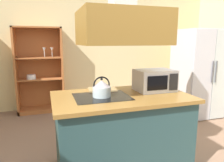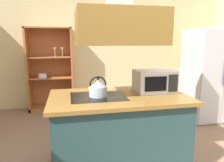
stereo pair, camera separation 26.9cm
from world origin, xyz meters
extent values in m
cube|color=beige|center=(0.00, 3.00, 1.35)|extent=(6.00, 0.12, 2.70)
cube|color=#274648|center=(-0.25, 0.27, 0.43)|extent=(1.46, 0.82, 0.86)
cube|color=olive|center=(-0.25, 0.27, 0.88)|extent=(1.54, 0.90, 0.04)
cube|color=black|center=(-0.48, 0.27, 0.90)|extent=(0.60, 0.48, 0.00)
cube|color=olive|center=(-0.25, 0.27, 1.64)|extent=(0.90, 0.70, 0.36)
cube|color=#BCB9BB|center=(1.90, 1.57, 0.86)|extent=(0.90, 0.72, 1.73)
cube|color=#B5B6C0|center=(1.68, 1.19, 0.86)|extent=(0.44, 0.03, 1.69)
cylinder|color=#4C4C51|center=(1.86, 1.16, 0.95)|extent=(0.02, 0.02, 0.40)
cube|color=#AB6030|center=(-1.63, 2.74, 0.89)|extent=(0.04, 0.40, 1.79)
cube|color=#AB6030|center=(-0.71, 2.74, 0.89)|extent=(0.04, 0.40, 1.79)
cube|color=#AB6030|center=(-1.17, 2.74, 1.77)|extent=(0.96, 0.40, 0.03)
cube|color=#AB6030|center=(-1.17, 2.74, 0.04)|extent=(0.96, 0.40, 0.08)
cube|color=#AB6030|center=(-1.17, 2.93, 0.89)|extent=(0.96, 0.02, 1.79)
cube|color=#AB6030|center=(-1.17, 2.74, 0.72)|extent=(0.88, 0.36, 0.02)
cube|color=#AB6030|center=(-1.17, 2.74, 1.16)|extent=(0.88, 0.36, 0.02)
cylinder|color=white|center=(-1.34, 2.69, 0.75)|extent=(0.18, 0.18, 0.05)
cylinder|color=white|center=(-1.34, 2.69, 0.80)|extent=(0.17, 0.17, 0.05)
cylinder|color=silver|center=(-1.05, 2.70, 1.23)|extent=(0.01, 0.01, 0.12)
cone|color=silver|center=(-1.05, 2.70, 1.33)|extent=(0.07, 0.07, 0.08)
cylinder|color=silver|center=(-0.90, 2.70, 1.23)|extent=(0.01, 0.01, 0.12)
cone|color=silver|center=(-0.90, 2.70, 1.33)|extent=(0.07, 0.07, 0.08)
cylinder|color=#ADC2C7|center=(-0.48, 0.27, 0.96)|extent=(0.20, 0.20, 0.11)
cone|color=#BCB5BE|center=(-0.48, 0.27, 1.05)|extent=(0.19, 0.19, 0.07)
sphere|color=black|center=(-0.48, 0.27, 1.10)|extent=(0.03, 0.03, 0.03)
torus|color=black|center=(-0.48, 0.27, 1.03)|extent=(0.19, 0.02, 0.19)
cube|color=tan|center=(-0.39, 0.58, 0.91)|extent=(0.37, 0.28, 0.02)
cube|color=silver|center=(0.22, 0.36, 1.03)|extent=(0.46, 0.34, 0.26)
cube|color=black|center=(0.17, 0.19, 1.03)|extent=(0.26, 0.01, 0.17)
cube|color=#262628|center=(0.38, 0.19, 1.03)|extent=(0.11, 0.01, 0.20)
camera|label=1|loc=(-1.05, -1.90, 1.50)|focal=33.66mm
camera|label=2|loc=(-0.79, -1.97, 1.50)|focal=33.66mm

